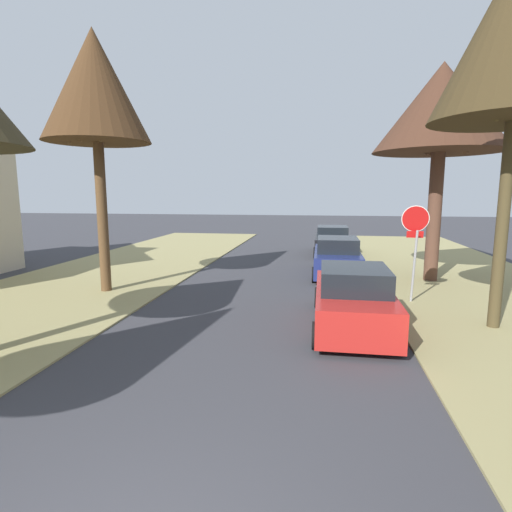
{
  "coord_description": "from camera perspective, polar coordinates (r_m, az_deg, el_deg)",
  "views": [
    {
      "loc": [
        1.6,
        -2.55,
        3.36
      ],
      "look_at": [
        -0.41,
        9.93,
        1.4
      ],
      "focal_mm": 28.48,
      "sensor_mm": 36.0,
      "label": 1
    }
  ],
  "objects": [
    {
      "name": "parked_sedan_black",
      "position": [
        22.78,
        10.62,
        2.04
      ],
      "size": [
        1.94,
        4.4,
        1.57
      ],
      "color": "black",
      "rests_on": "ground"
    },
    {
      "name": "stop_sign_far",
      "position": [
        13.14,
        21.43,
        3.06
      ],
      "size": [
        0.81,
        0.5,
        2.95
      ],
      "color": "#9EA0A5",
      "rests_on": "grass_verge_right"
    },
    {
      "name": "street_tree_left_mid_b",
      "position": [
        14.92,
        -21.7,
        21.14
      ],
      "size": [
        3.41,
        3.41,
        8.47
      ],
      "color": "brown",
      "rests_on": "grass_verge_left"
    },
    {
      "name": "parked_sedan_navy",
      "position": [
        17.04,
        11.3,
        -0.24
      ],
      "size": [
        1.94,
        4.4,
        1.57
      ],
      "color": "navy",
      "rests_on": "ground"
    },
    {
      "name": "parked_sedan_red",
      "position": [
        10.51,
        13.46,
        -5.93
      ],
      "size": [
        1.94,
        4.4,
        1.57
      ],
      "color": "red",
      "rests_on": "ground"
    },
    {
      "name": "street_tree_right_mid_b",
      "position": [
        16.98,
        24.6,
        18.23
      ],
      "size": [
        4.78,
        4.78,
        7.96
      ],
      "color": "#533527",
      "rests_on": "grass_verge_right"
    }
  ]
}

